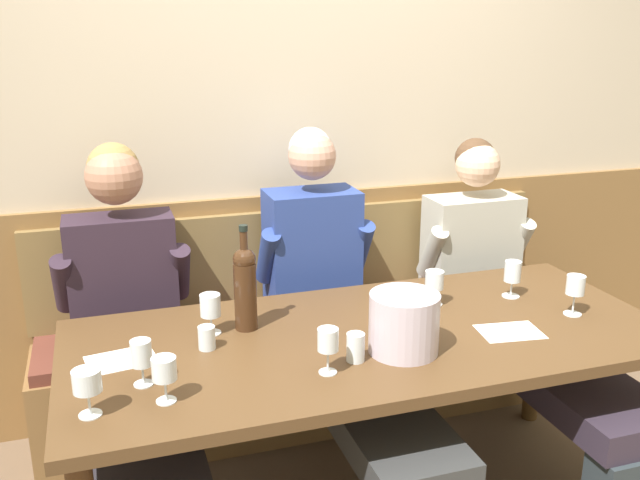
% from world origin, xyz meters
% --- Properties ---
extents(room_wall_back, '(6.80, 0.08, 2.80)m').
position_xyz_m(room_wall_back, '(0.00, 1.09, 1.40)').
color(room_wall_back, '#C3B298').
rests_on(room_wall_back, ground).
extents(wood_wainscot_panel, '(6.80, 0.03, 1.00)m').
position_xyz_m(wood_wainscot_panel, '(0.00, 1.04, 0.50)').
color(wood_wainscot_panel, brown).
rests_on(wood_wainscot_panel, ground).
extents(wall_bench, '(2.35, 0.42, 0.94)m').
position_xyz_m(wall_bench, '(0.00, 0.83, 0.28)').
color(wall_bench, brown).
rests_on(wall_bench, ground).
extents(dining_table, '(2.05, 0.89, 0.72)m').
position_xyz_m(dining_table, '(0.00, 0.11, 0.65)').
color(dining_table, '#4F351D').
rests_on(dining_table, ground).
extents(person_center_left_seat, '(0.52, 1.33, 1.31)m').
position_xyz_m(person_center_left_seat, '(-0.78, 0.44, 0.63)').
color(person_center_left_seat, '#273533').
rests_on(person_center_left_seat, ground).
extents(person_left_seat, '(0.49, 1.33, 1.33)m').
position_xyz_m(person_left_seat, '(0.01, 0.47, 0.64)').
color(person_left_seat, '#27323F').
rests_on(person_left_seat, ground).
extents(person_right_seat, '(0.53, 1.32, 1.25)m').
position_xyz_m(person_right_seat, '(0.79, 0.43, 0.60)').
color(person_right_seat, '#293135').
rests_on(person_right_seat, ground).
extents(ice_bucket, '(0.22, 0.22, 0.20)m').
position_xyz_m(ice_bucket, '(0.05, -0.05, 0.82)').
color(ice_bucket, '#BEB0BD').
rests_on(ice_bucket, dining_table).
extents(wine_bottle_amber_mid, '(0.08, 0.08, 0.37)m').
position_xyz_m(wine_bottle_amber_mid, '(-0.39, 0.29, 0.88)').
color(wine_bottle_amber_mid, '#3B2313').
rests_on(wine_bottle_amber_mid, dining_table).
extents(wine_glass_mid_left, '(0.07, 0.07, 0.13)m').
position_xyz_m(wine_glass_mid_left, '(-0.71, -0.13, 0.82)').
color(wine_glass_mid_left, silver).
rests_on(wine_glass_mid_left, dining_table).
extents(wine_glass_right_end, '(0.07, 0.07, 0.13)m').
position_xyz_m(wine_glass_right_end, '(0.32, 0.28, 0.81)').
color(wine_glass_right_end, silver).
rests_on(wine_glass_right_end, dining_table).
extents(wine_glass_center_front, '(0.07, 0.07, 0.14)m').
position_xyz_m(wine_glass_center_front, '(0.64, 0.26, 0.81)').
color(wine_glass_center_front, silver).
rests_on(wine_glass_center_front, dining_table).
extents(wine_glass_by_bottle, '(0.06, 0.06, 0.14)m').
position_xyz_m(wine_glass_by_bottle, '(-0.77, -0.01, 0.81)').
color(wine_glass_by_bottle, silver).
rests_on(wine_glass_by_bottle, dining_table).
extents(wine_glass_near_bucket, '(0.06, 0.06, 0.14)m').
position_xyz_m(wine_glass_near_bucket, '(-0.23, -0.11, 0.82)').
color(wine_glass_near_bucket, silver).
rests_on(wine_glass_near_bucket, dining_table).
extents(wine_glass_mid_right, '(0.07, 0.07, 0.15)m').
position_xyz_m(wine_glass_mid_right, '(0.76, 0.04, 0.83)').
color(wine_glass_mid_right, silver).
rests_on(wine_glass_mid_right, dining_table).
extents(wine_glass_center_rear, '(0.08, 0.08, 0.13)m').
position_xyz_m(wine_glass_center_rear, '(-0.92, -0.14, 0.82)').
color(wine_glass_center_rear, silver).
rests_on(wine_glass_center_rear, dining_table).
extents(wine_glass_left_end, '(0.07, 0.07, 0.14)m').
position_xyz_m(wine_glass_left_end, '(-0.52, 0.28, 0.82)').
color(wine_glass_left_end, silver).
rests_on(wine_glass_left_end, dining_table).
extents(water_tumbler_right, '(0.06, 0.06, 0.09)m').
position_xyz_m(water_tumbler_right, '(-0.12, -0.06, 0.77)').
color(water_tumbler_right, silver).
rests_on(water_tumbler_right, dining_table).
extents(water_tumbler_left, '(0.06, 0.06, 0.08)m').
position_xyz_m(water_tumbler_left, '(-0.55, 0.17, 0.76)').
color(water_tumbler_left, silver).
rests_on(water_tumbler_left, dining_table).
extents(tasting_sheet_left_guest, '(0.23, 0.18, 0.00)m').
position_xyz_m(tasting_sheet_left_guest, '(-0.82, 0.17, 0.72)').
color(tasting_sheet_left_guest, white).
rests_on(tasting_sheet_left_guest, dining_table).
extents(tasting_sheet_right_guest, '(0.23, 0.18, 0.00)m').
position_xyz_m(tasting_sheet_right_guest, '(0.46, -0.03, 0.72)').
color(tasting_sheet_right_guest, white).
rests_on(tasting_sheet_right_guest, dining_table).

